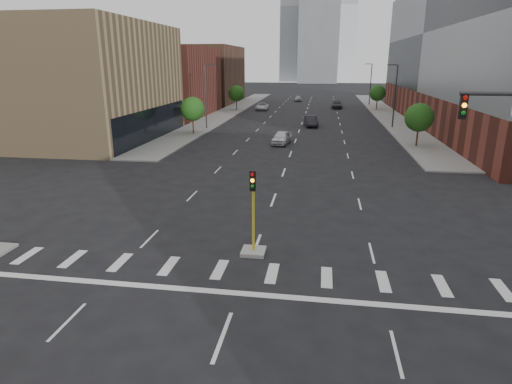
% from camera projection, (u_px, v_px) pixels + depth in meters
% --- Properties ---
extents(ground, '(400.00, 400.00, 0.00)m').
position_uv_depth(ground, '(208.00, 375.00, 13.37)').
color(ground, black).
rests_on(ground, ground).
extents(sidewalk_left_far, '(5.00, 92.00, 0.15)m').
position_uv_depth(sidewalk_left_far, '(231.00, 111.00, 85.50)').
color(sidewalk_left_far, gray).
rests_on(sidewalk_left_far, ground).
extents(sidewalk_right_far, '(5.00, 92.00, 0.15)m').
position_uv_depth(sidewalk_right_far, '(385.00, 113.00, 81.13)').
color(sidewalk_right_far, gray).
rests_on(sidewalk_right_far, ground).
extents(building_left_mid, '(20.00, 24.00, 14.00)m').
position_uv_depth(building_left_mid, '(75.00, 82.00, 53.16)').
color(building_left_mid, '#997D56').
rests_on(building_left_mid, ground).
extents(building_left_far_a, '(20.00, 22.00, 12.00)m').
position_uv_depth(building_left_far_a, '(154.00, 81.00, 78.03)').
color(building_left_far_a, brown).
rests_on(building_left_far_a, ground).
extents(building_left_far_b, '(20.00, 24.00, 13.00)m').
position_uv_depth(building_left_far_b, '(195.00, 75.00, 102.47)').
color(building_left_far_b, brown).
rests_on(building_left_far_b, ground).
extents(building_right_main, '(24.00, 70.00, 22.00)m').
position_uv_depth(building_right_main, '(507.00, 51.00, 62.60)').
color(building_right_main, brown).
rests_on(building_right_main, ground).
extents(tower_left, '(22.00, 22.00, 70.00)m').
position_uv_depth(tower_left, '(304.00, 8.00, 212.35)').
color(tower_left, '#B2B7BC').
rests_on(tower_left, ground).
extents(tower_right, '(20.00, 20.00, 80.00)m').
position_uv_depth(tower_right, '(339.00, 7.00, 246.09)').
color(tower_right, '#B2B7BC').
rests_on(tower_right, ground).
extents(tower_mid, '(18.00, 18.00, 44.00)m').
position_uv_depth(tower_mid, '(319.00, 33.00, 196.06)').
color(tower_mid, slate).
rests_on(tower_mid, ground).
extents(median_traffic_signal, '(1.20, 1.20, 4.40)m').
position_uv_depth(median_traffic_signal, '(253.00, 236.00, 21.57)').
color(median_traffic_signal, '#999993').
rests_on(median_traffic_signal, ground).
extents(streetlight_right_a, '(1.60, 0.22, 9.07)m').
position_uv_depth(streetlight_right_a, '(395.00, 94.00, 61.96)').
color(streetlight_right_a, '#2D2D30').
rests_on(streetlight_right_a, ground).
extents(streetlight_right_b, '(1.60, 0.22, 9.07)m').
position_uv_depth(streetlight_right_b, '(370.00, 83.00, 95.05)').
color(streetlight_right_b, '#2D2D30').
rests_on(streetlight_right_b, ground).
extents(streetlight_left, '(1.60, 0.22, 9.07)m').
position_uv_depth(streetlight_left, '(206.00, 94.00, 61.14)').
color(streetlight_left, '#2D2D30').
rests_on(streetlight_left, ground).
extents(tree_left_near, '(3.20, 3.20, 4.85)m').
position_uv_depth(tree_left_near, '(192.00, 109.00, 56.97)').
color(tree_left_near, '#382619').
rests_on(tree_left_near, ground).
extents(tree_left_far, '(3.20, 3.20, 4.85)m').
position_uv_depth(tree_left_far, '(236.00, 93.00, 85.33)').
color(tree_left_far, '#382619').
rests_on(tree_left_far, ground).
extents(tree_right_near, '(3.20, 3.20, 4.85)m').
position_uv_depth(tree_right_near, '(419.00, 118.00, 48.16)').
color(tree_right_near, '#382619').
rests_on(tree_right_near, ground).
extents(tree_right_far, '(3.20, 3.20, 4.85)m').
position_uv_depth(tree_right_far, '(378.00, 93.00, 85.98)').
color(tree_right_far, '#382619').
rests_on(tree_right_far, ground).
extents(car_near_left, '(2.40, 4.75, 1.55)m').
position_uv_depth(car_near_left, '(282.00, 138.00, 50.86)').
color(car_near_left, silver).
rests_on(car_near_left, ground).
extents(car_mid_right, '(2.44, 5.11, 1.62)m').
position_uv_depth(car_mid_right, '(311.00, 121.00, 64.77)').
color(car_mid_right, black).
rests_on(car_mid_right, ground).
extents(car_far_left, '(2.70, 5.29, 1.43)m').
position_uv_depth(car_far_left, '(262.00, 106.00, 87.03)').
color(car_far_left, silver).
rests_on(car_far_left, ground).
extents(car_deep_right, '(2.50, 5.42, 1.53)m').
position_uv_depth(car_deep_right, '(337.00, 105.00, 90.02)').
color(car_deep_right, '#222227').
rests_on(car_deep_right, ground).
extents(car_distant, '(2.13, 4.25, 1.39)m').
position_uv_depth(car_distant, '(298.00, 98.00, 106.49)').
color(car_distant, '#9E9EA2').
rests_on(car_distant, ground).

